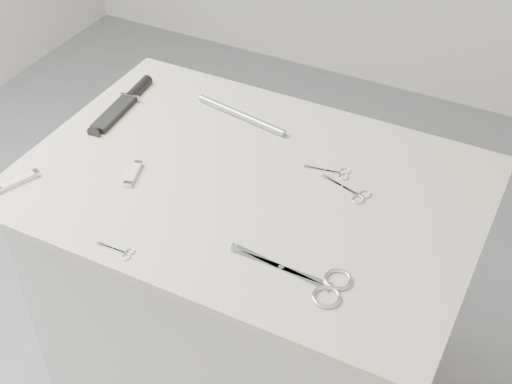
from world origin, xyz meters
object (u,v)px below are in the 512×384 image
at_px(plinth, 251,322).
at_px(embroidery_scissors_b, 335,172).
at_px(large_shears, 314,281).
at_px(tiny_scissors, 120,251).
at_px(sheathed_knife, 125,101).
at_px(pocket_knife_b, 18,181).
at_px(metal_rail, 241,115).
at_px(pocket_knife_a, 133,174).
at_px(embroidery_scissors_a, 353,192).

distance_m(plinth, embroidery_scissors_b, 0.51).
height_order(large_shears, embroidery_scissors_b, large_shears).
height_order(tiny_scissors, sheathed_knife, sheathed_knife).
xyz_separation_m(sheathed_knife, pocket_knife_b, (-0.03, -0.36, -0.00)).
relative_size(sheathed_knife, pocket_knife_b, 2.53).
xyz_separation_m(plinth, sheathed_knife, (-0.42, 0.13, 0.48)).
bearing_deg(metal_rail, pocket_knife_a, -108.89).
xyz_separation_m(embroidery_scissors_a, pocket_knife_b, (-0.66, -0.30, 0.00)).
distance_m(embroidery_scissors_a, sheathed_knife, 0.63).
height_order(embroidery_scissors_a, pocket_knife_a, pocket_knife_a).
bearing_deg(tiny_scissors, embroidery_scissors_b, 54.57).
bearing_deg(plinth, embroidery_scissors_a, 17.09).
height_order(large_shears, pocket_knife_b, pocket_knife_b).
height_order(large_shears, sheathed_knife, sheathed_knife).
bearing_deg(sheathed_knife, pocket_knife_a, -146.50).
bearing_deg(embroidery_scissors_b, embroidery_scissors_a, -47.15).
bearing_deg(embroidery_scissors_a, embroidery_scissors_b, 158.70).
height_order(plinth, embroidery_scissors_a, embroidery_scissors_a).
xyz_separation_m(plinth, embroidery_scissors_b, (0.15, 0.11, 0.47)).
xyz_separation_m(large_shears, embroidery_scissors_b, (-0.09, 0.32, -0.00)).
height_order(embroidery_scissors_a, tiny_scissors, same).
height_order(plinth, pocket_knife_a, pocket_knife_a).
bearing_deg(large_shears, metal_rail, 134.82).
height_order(plinth, pocket_knife_b, pocket_knife_b).
bearing_deg(metal_rail, embroidery_scissors_b, -18.46).
height_order(embroidery_scissors_b, pocket_knife_b, pocket_knife_b).
relative_size(large_shears, pocket_knife_b, 2.41).
xyz_separation_m(embroidery_scissors_a, tiny_scissors, (-0.34, -0.37, -0.00)).
xyz_separation_m(plinth, large_shears, (0.24, -0.21, 0.47)).
xyz_separation_m(embroidery_scissors_b, pocket_knife_b, (-0.60, -0.35, 0.00)).
bearing_deg(embroidery_scissors_b, pocket_knife_b, -159.39).
height_order(embroidery_scissors_a, metal_rail, metal_rail).
xyz_separation_m(embroidery_scissors_b, pocket_knife_a, (-0.39, -0.21, 0.00)).
distance_m(plinth, metal_rail, 0.54).
xyz_separation_m(tiny_scissors, pocket_knife_a, (-0.11, 0.21, 0.00)).
relative_size(large_shears, pocket_knife_a, 2.81).
relative_size(pocket_knife_a, metal_rail, 0.33).
bearing_deg(embroidery_scissors_a, tiny_scissors, -115.84).
height_order(embroidery_scissors_b, tiny_scissors, same).
distance_m(embroidery_scissors_a, pocket_knife_a, 0.48).
relative_size(large_shears, embroidery_scissors_a, 2.01).
xyz_separation_m(large_shears, embroidery_scissors_a, (-0.03, 0.27, -0.00)).
xyz_separation_m(large_shears, metal_rail, (-0.37, 0.41, 0.01)).
bearing_deg(pocket_knife_a, embroidery_scissors_b, -77.96).
distance_m(embroidery_scissors_a, tiny_scissors, 0.50).
xyz_separation_m(embroidery_scissors_b, sheathed_knife, (-0.57, 0.02, 0.01)).
relative_size(plinth, pocket_knife_b, 9.09).
relative_size(large_shears, metal_rail, 0.92).
bearing_deg(tiny_scissors, embroidery_scissors_a, 45.84).
bearing_deg(plinth, large_shears, -40.66).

